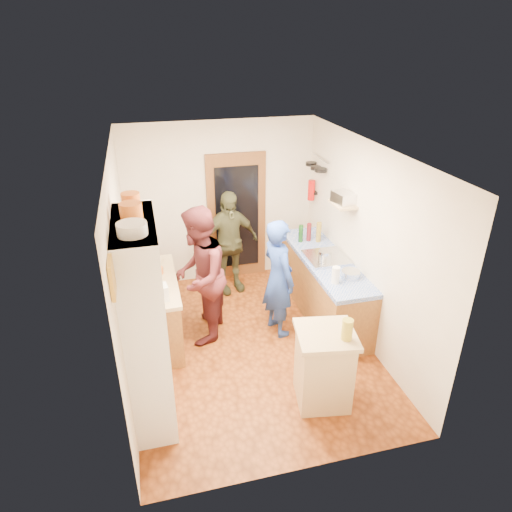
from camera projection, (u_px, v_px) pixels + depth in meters
name	position (u px, v px, depth m)	size (l,w,h in m)	color
floor	(251.00, 345.00, 6.09)	(3.00, 4.00, 0.02)	#914618
ceiling	(250.00, 149.00, 4.94)	(3.00, 4.00, 0.02)	silver
wall_back	(221.00, 203.00, 7.26)	(3.00, 0.02, 2.60)	beige
wall_front	(309.00, 362.00, 3.77)	(3.00, 0.02, 2.60)	beige
wall_left	(122.00, 272.00, 5.18)	(0.02, 4.00, 2.60)	beige
wall_right	(365.00, 244.00, 5.85)	(0.02, 4.00, 2.60)	beige
door_frame	(237.00, 217.00, 7.39)	(0.95, 0.06, 2.10)	brown
door_glass	(237.00, 218.00, 7.36)	(0.70, 0.02, 1.70)	black
hutch_body	(145.00, 323.00, 4.62)	(0.40, 1.20, 2.20)	white
hutch_top_shelf	(133.00, 224.00, 4.14)	(0.40, 1.14, 0.04)	white
plate_stack	(132.00, 229.00, 3.85)	(0.26, 0.26, 0.11)	white
orange_pot_a	(131.00, 212.00, 4.14)	(0.20, 0.20, 0.16)	orange
orange_pot_b	(131.00, 201.00, 4.40)	(0.18, 0.18, 0.16)	orange
left_counter_base	(155.00, 312.00, 6.02)	(0.60, 1.40, 0.85)	#9B6527
left_counter_top	(151.00, 282.00, 5.82)	(0.64, 1.44, 0.05)	tan
toaster	(157.00, 293.00, 5.34)	(0.25, 0.17, 0.19)	white
kettle	(147.00, 281.00, 5.62)	(0.15, 0.15, 0.17)	white
orange_bowl	(156.00, 271.00, 5.97)	(0.18, 0.18, 0.08)	orange
chopping_board	(151.00, 262.00, 6.25)	(0.30, 0.22, 0.03)	tan
right_counter_base	(323.00, 288.00, 6.60)	(0.60, 2.20, 0.84)	#9B6527
right_counter_top	(325.00, 260.00, 6.41)	(0.62, 2.22, 0.06)	#0631AF
hob	(326.00, 258.00, 6.36)	(0.55, 0.58, 0.04)	silver
pot_on_hob	(325.00, 255.00, 6.26)	(0.18, 0.18, 0.12)	silver
bottle_a	(301.00, 233.00, 6.84)	(0.07, 0.07, 0.27)	#143F14
bottle_b	(309.00, 232.00, 6.87)	(0.07, 0.07, 0.28)	#591419
bottle_c	(319.00, 232.00, 6.83)	(0.08, 0.08, 0.31)	olive
paper_towel	(336.00, 275.00, 5.71)	(0.10, 0.10, 0.22)	white
mixing_bowl	(351.00, 274.00, 5.87)	(0.24, 0.24, 0.09)	silver
island_base	(323.00, 369.00, 5.00)	(0.55, 0.55, 0.86)	tan
island_top	(326.00, 335.00, 4.80)	(0.62, 0.62, 0.05)	tan
cutting_board	(321.00, 331.00, 4.83)	(0.35, 0.28, 0.02)	white
oil_jar	(347.00, 329.00, 4.64)	(0.12, 0.12, 0.23)	#AD9E2D
pan_rail	(321.00, 158.00, 6.83)	(0.02, 0.02, 0.65)	silver
pan_hang_a	(321.00, 170.00, 6.73)	(0.18, 0.18, 0.05)	black
pan_hang_b	(316.00, 168.00, 6.91)	(0.16, 0.16, 0.05)	black
pan_hang_c	(311.00, 164.00, 7.08)	(0.17, 0.17, 0.05)	black
wall_shelf	(343.00, 204.00, 6.03)	(0.26, 0.42, 0.03)	tan
radio	(343.00, 198.00, 6.00)	(0.22, 0.30, 0.15)	silver
ext_bracket	(315.00, 193.00, 7.25)	(0.06, 0.10, 0.04)	black
fire_extinguisher	(311.00, 190.00, 7.22)	(0.11, 0.11, 0.32)	red
picture_frame	(112.00, 278.00, 3.50)	(0.03, 0.25, 0.30)	gold
person_hob	(281.00, 278.00, 6.02)	(0.60, 0.39, 1.65)	#223F9A
person_left	(202.00, 275.00, 5.90)	(0.90, 0.70, 1.86)	#491A1D
person_back	(229.00, 243.00, 7.04)	(0.97, 0.40, 1.65)	#3B3B23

